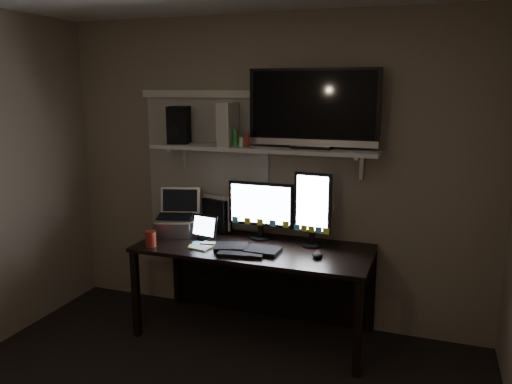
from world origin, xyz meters
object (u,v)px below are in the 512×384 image
at_px(laptop, 174,213).
at_px(mouse, 317,255).
at_px(tablet, 205,227).
at_px(tv, 313,109).
at_px(game_console, 229,124).
at_px(keyboard, 247,249).
at_px(monitor_portrait, 313,209).
at_px(desk, 259,263).
at_px(speaker, 179,125).
at_px(cup, 151,239).
at_px(monitor_landscape, 261,210).

bearing_deg(laptop, mouse, -24.06).
distance_m(tablet, tv, 1.26).
height_order(tv, game_console, tv).
bearing_deg(keyboard, monitor_portrait, 24.75).
distance_m(desk, laptop, 0.81).
bearing_deg(tablet, speaker, 160.86).
relative_size(laptop, cup, 3.07).
xyz_separation_m(monitor_landscape, cup, (-0.73, -0.48, -0.18)).
relative_size(cup, tv, 0.12).
height_order(cup, tv, tv).
bearing_deg(monitor_landscape, desk, -79.84).
distance_m(monitor_portrait, laptop, 1.15).
bearing_deg(mouse, laptop, 165.60).
xyz_separation_m(desk, cup, (-0.75, -0.39, 0.24)).
xyz_separation_m(mouse, game_console, (-0.79, 0.27, 0.90)).
xyz_separation_m(desk, mouse, (0.52, -0.21, 0.20)).
distance_m(monitor_portrait, game_console, 0.93).
relative_size(game_console, speaker, 1.12).
bearing_deg(cup, laptop, 85.45).
xyz_separation_m(monitor_portrait, laptop, (-1.14, -0.09, -0.11)).
bearing_deg(keyboard, monitor_landscape, 82.14).
distance_m(monitor_portrait, speaker, 1.30).
distance_m(monitor_portrait, tv, 0.76).
xyz_separation_m(monitor_portrait, game_console, (-0.69, 0.02, 0.63)).
bearing_deg(game_console, keyboard, -53.32).
height_order(desk, tv, tv).
bearing_deg(game_console, monitor_landscape, 2.72).
bearing_deg(monitor_landscape, mouse, -28.61).
bearing_deg(cup, tv, 23.69).
bearing_deg(laptop, tablet, -24.06).
height_order(keyboard, laptop, laptop).
relative_size(monitor_portrait, tv, 0.59).
xyz_separation_m(tablet, laptop, (-0.29, 0.04, 0.08)).
bearing_deg(cup, monitor_landscape, 33.01).
bearing_deg(speaker, game_console, -19.12).
bearing_deg(cup, keyboard, 11.11).
height_order(laptop, speaker, speaker).
xyz_separation_m(cup, tv, (1.14, 0.50, 0.99)).
xyz_separation_m(monitor_portrait, tv, (-0.03, 0.08, 0.75)).
distance_m(monitor_landscape, mouse, 0.65).
relative_size(desk, speaker, 5.98).
distance_m(desk, game_console, 1.13).
bearing_deg(game_console, cup, -140.75).
xyz_separation_m(monitor_landscape, tv, (0.40, 0.02, 0.81)).
bearing_deg(tv, keyboard, -138.71).
distance_m(laptop, speaker, 0.73).
height_order(cup, speaker, speaker).
bearing_deg(speaker, monitor_portrait, -18.31).
bearing_deg(laptop, monitor_landscape, -5.42).
xyz_separation_m(monitor_landscape, tablet, (-0.41, -0.18, -0.13)).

